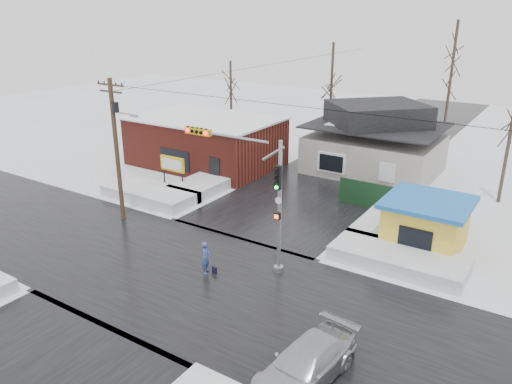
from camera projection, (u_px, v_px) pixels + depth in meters
The scene contains 20 objects.
ground at pixel (182, 275), 25.60m from camera, with size 120.00×120.00×0.00m, color white.
road_ns at pixel (182, 275), 25.60m from camera, with size 10.00×120.00×0.02m, color black.
road_ew at pixel (182, 275), 25.60m from camera, with size 120.00×10.00×0.02m, color black.
snowbank_nw at pixel (150, 194), 35.56m from camera, with size 7.00×3.00×0.80m, color white.
snowbank_ne at pixel (398, 259), 26.38m from camera, with size 7.00×3.00×0.80m, color white.
snowbank_nside_w at pixel (215, 180), 38.48m from camera, with size 3.00×8.00×0.80m, color white.
snowbank_nside_e at pixel (392, 219), 31.34m from camera, with size 3.00×8.00×0.80m, color white.
traffic_signal at pixel (253, 184), 25.12m from camera, with size 6.05×0.68×7.00m.
utility_pole at pixel (117, 142), 30.63m from camera, with size 3.15×0.44×9.00m.
brick_building at pixel (206, 141), 43.08m from camera, with size 12.20×8.20×4.12m.
marquee_sign at pixel (172, 165), 37.00m from camera, with size 2.20×0.21×2.55m.
house at pixel (375, 141), 40.98m from camera, with size 10.40×8.40×5.76m.
kiosk at pixel (426, 223), 28.11m from camera, with size 4.60×4.60×2.88m.
fence at pixel (395, 200), 32.99m from camera, with size 8.00×0.12×1.80m, color black.
tree_far_left at pixel (332, 65), 45.35m from camera, with size 3.00×3.00×10.00m.
tree_far_mid at pixel (454, 51), 41.27m from camera, with size 3.00×3.00×12.00m.
tree_far_west at pixel (231, 78), 49.43m from camera, with size 3.00×3.00×8.00m.
pedestrian at pixel (206, 258), 25.51m from camera, with size 0.63×0.41×1.72m, color #384C9E.
car at pixel (306, 364), 18.10m from camera, with size 2.03×4.98×1.45m, color #B4B6BC.
shopping_bag at pixel (214, 270), 25.68m from camera, with size 0.28×0.12×0.35m, color black.
Camera 1 is at (15.47, -16.83, 12.87)m, focal length 35.00 mm.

